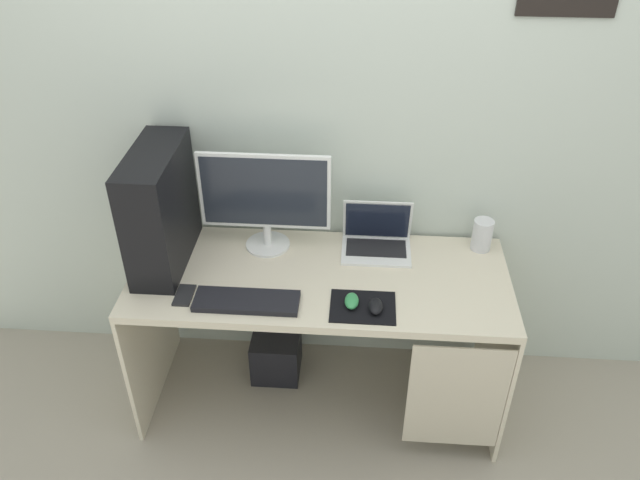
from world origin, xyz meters
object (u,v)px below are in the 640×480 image
(pc_tower, at_px, (160,209))
(mouse_right, at_px, (376,306))
(monitor, at_px, (265,199))
(speaker, at_px, (482,235))
(mouse_left, at_px, (352,301))
(laptop, at_px, (376,240))
(keyboard, at_px, (247,301))
(cell_phone, at_px, (184,295))
(subwoofer, at_px, (276,354))

(pc_tower, xyz_separation_m, mouse_right, (0.91, -0.28, -0.24))
(monitor, height_order, speaker, monitor)
(pc_tower, bearing_deg, monitor, 16.06)
(mouse_left, xyz_separation_m, mouse_right, (0.09, -0.02, 0.00))
(laptop, bearing_deg, keyboard, -141.03)
(speaker, height_order, cell_phone, speaker)
(mouse_left, bearing_deg, cell_phone, 179.49)
(mouse_left, relative_size, subwoofer, 0.41)
(subwoofer, bearing_deg, cell_phone, -133.38)
(mouse_right, distance_m, subwoofer, 0.88)
(mouse_left, bearing_deg, speaker, 37.50)
(speaker, relative_size, subwoofer, 0.62)
(mouse_left, height_order, subwoofer, mouse_left)
(speaker, bearing_deg, mouse_right, -135.68)
(pc_tower, xyz_separation_m, cell_phone, (0.13, -0.25, -0.25))
(mouse_right, bearing_deg, monitor, 140.44)
(speaker, xyz_separation_m, mouse_left, (-0.56, -0.43, -0.05))
(monitor, distance_m, laptop, 0.53)
(laptop, bearing_deg, speaker, 4.31)
(laptop, xyz_separation_m, cell_phone, (-0.78, -0.39, -0.04))
(laptop, relative_size, mouse_left, 3.18)
(monitor, xyz_separation_m, mouse_right, (0.48, -0.40, -0.23))
(pc_tower, height_order, laptop, pc_tower)
(laptop, relative_size, mouse_right, 3.18)
(keyboard, height_order, subwoofer, keyboard)
(speaker, xyz_separation_m, cell_phone, (-1.24, -0.43, -0.07))
(pc_tower, xyz_separation_m, laptop, (0.91, 0.14, -0.21))
(mouse_left, distance_m, mouse_right, 0.10)
(monitor, bearing_deg, cell_phone, -127.98)
(speaker, distance_m, cell_phone, 1.31)
(laptop, bearing_deg, monitor, -177.51)
(pc_tower, height_order, subwoofer, pc_tower)
(monitor, bearing_deg, keyboard, -94.07)
(cell_phone, bearing_deg, keyboard, -5.72)
(pc_tower, height_order, speaker, pc_tower)
(monitor, relative_size, subwoofer, 2.41)
(pc_tower, xyz_separation_m, speaker, (1.37, 0.18, -0.19))
(keyboard, height_order, mouse_right, mouse_right)
(cell_phone, relative_size, subwoofer, 0.55)
(laptop, xyz_separation_m, speaker, (0.47, 0.04, 0.03))
(monitor, height_order, keyboard, monitor)
(laptop, height_order, subwoofer, laptop)
(speaker, distance_m, subwoofer, 1.17)
(keyboard, bearing_deg, mouse_left, 2.74)
(monitor, distance_m, mouse_left, 0.59)
(keyboard, relative_size, mouse_right, 4.38)
(subwoofer, bearing_deg, laptop, 7.89)
(pc_tower, height_order, monitor, pc_tower)
(pc_tower, distance_m, mouse_left, 0.88)
(keyboard, bearing_deg, monitor, 85.93)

